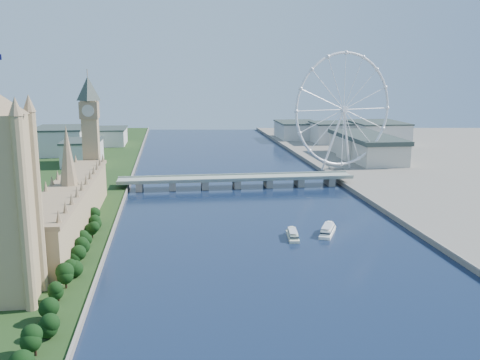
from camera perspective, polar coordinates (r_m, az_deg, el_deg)
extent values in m
plane|color=#15243D|center=(224.51, 9.66, -17.14)|extent=(2000.00, 2000.00, 0.00)
cube|color=tan|center=(260.92, -23.77, -3.02)|extent=(22.00, 22.00, 86.00)
cube|color=tan|center=(374.85, -17.59, -2.94)|extent=(24.00, 200.00, 28.00)
cone|color=#937A59|center=(367.86, -17.93, 2.50)|extent=(12.00, 12.00, 40.00)
cube|color=tan|center=(474.79, -15.57, 3.34)|extent=(13.00, 13.00, 80.00)
cube|color=#937A59|center=(471.53, -15.78, 7.19)|extent=(15.00, 15.00, 14.00)
pyramid|color=#2D3833|center=(470.46, -15.97, 10.59)|extent=(20.02, 20.02, 20.00)
cube|color=gray|center=(501.24, -0.37, 0.18)|extent=(220.00, 22.00, 2.00)
cube|color=gray|center=(499.32, -10.67, -0.63)|extent=(6.00, 20.00, 7.50)
cube|color=gray|center=(498.48, -7.23, -0.54)|extent=(6.00, 20.00, 7.50)
cube|color=gray|center=(499.44, -3.78, -0.45)|extent=(6.00, 20.00, 7.50)
cube|color=gray|center=(502.20, -0.37, -0.35)|extent=(6.00, 20.00, 7.50)
cube|color=gray|center=(506.72, 3.00, -0.26)|extent=(6.00, 20.00, 7.50)
cube|color=gray|center=(512.96, 6.30, -0.17)|extent=(6.00, 20.00, 7.50)
cube|color=gray|center=(520.85, 9.51, -0.08)|extent=(6.00, 20.00, 7.50)
torus|color=silver|center=(573.38, 11.01, 7.40)|extent=(113.60, 39.12, 118.60)
cylinder|color=silver|center=(573.38, 11.01, 7.40)|extent=(7.25, 6.61, 6.00)
cube|color=gray|center=(589.70, 10.19, 1.27)|extent=(14.00, 10.00, 2.00)
cube|color=beige|center=(632.12, -16.45, 2.76)|extent=(40.00, 60.00, 26.00)
cube|color=beige|center=(726.53, -18.52, 3.96)|extent=(60.00, 80.00, 32.00)
cube|color=beige|center=(798.11, -13.90, 4.49)|extent=(50.00, 70.00, 22.00)
cube|color=beige|center=(809.63, 9.90, 4.96)|extent=(60.00, 60.00, 28.00)
cube|color=beige|center=(810.88, 14.39, 4.85)|extent=(70.00, 90.00, 30.00)
cube|color=beige|center=(856.68, 6.13, 5.28)|extent=(60.00, 80.00, 24.00)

